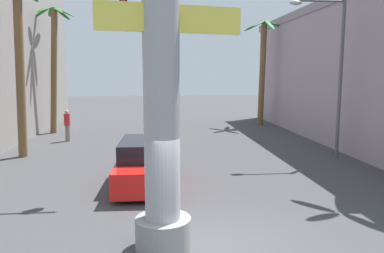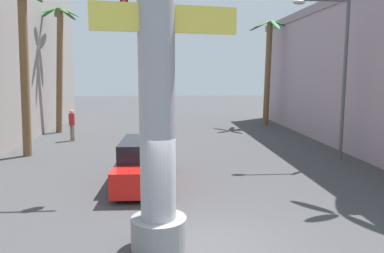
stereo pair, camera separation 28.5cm
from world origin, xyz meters
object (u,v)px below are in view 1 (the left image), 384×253
(palm_tree_far_left, at_px, (54,58))
(palm_tree_mid_left, at_px, (19,58))
(traffic_light_mast, at_px, (23,51))
(pedestrian_far_left, at_px, (67,123))
(neon_sign_pole, at_px, (161,34))
(palm_tree_far_right, at_px, (263,64))
(car_lead, at_px, (146,163))
(street_lamp, at_px, (333,63))

(palm_tree_far_left, height_order, palm_tree_mid_left, palm_tree_far_left)
(traffic_light_mast, bearing_deg, pedestrian_far_left, 95.16)
(palm_tree_far_left, relative_size, pedestrian_far_left, 4.49)
(neon_sign_pole, height_order, palm_tree_far_right, neon_sign_pole)
(palm_tree_far_right, distance_m, pedestrian_far_left, 14.58)
(palm_tree_mid_left, bearing_deg, traffic_light_mast, -70.22)
(neon_sign_pole, xyz_separation_m, palm_tree_far_right, (7.88, 19.46, -0.15))
(palm_tree_mid_left, bearing_deg, palm_tree_far_right, 33.99)
(traffic_light_mast, xyz_separation_m, palm_tree_mid_left, (-1.91, 5.31, -0.02))
(traffic_light_mast, distance_m, palm_tree_far_right, 19.17)
(palm_tree_far_right, bearing_deg, neon_sign_pole, -112.05)
(traffic_light_mast, relative_size, palm_tree_far_right, 0.83)
(traffic_light_mast, relative_size, car_lead, 1.34)
(neon_sign_pole, xyz_separation_m, palm_tree_mid_left, (-6.20, 9.96, -0.13))
(pedestrian_far_left, bearing_deg, neon_sign_pole, -69.70)
(street_lamp, relative_size, pedestrian_far_left, 3.94)
(car_lead, xyz_separation_m, palm_tree_far_left, (-6.02, 12.00, 4.12))
(car_lead, bearing_deg, street_lamp, 20.71)
(street_lamp, distance_m, traffic_light_mast, 12.57)
(palm_tree_far_right, bearing_deg, traffic_light_mast, -129.44)
(car_lead, relative_size, palm_tree_far_left, 0.59)
(car_lead, xyz_separation_m, pedestrian_far_left, (-4.66, 8.79, 0.32))
(street_lamp, xyz_separation_m, palm_tree_far_left, (-14.25, 8.89, 0.54))
(neon_sign_pole, distance_m, palm_tree_mid_left, 11.74)
(street_lamp, distance_m, palm_tree_far_right, 11.28)
(street_lamp, bearing_deg, palm_tree_far_left, 148.06)
(palm_tree_far_left, height_order, pedestrian_far_left, palm_tree_far_left)
(street_lamp, height_order, palm_tree_far_left, palm_tree_far_left)
(neon_sign_pole, bearing_deg, palm_tree_far_right, 67.95)
(street_lamp, distance_m, palm_tree_far_left, 16.80)
(traffic_light_mast, xyz_separation_m, car_lead, (3.83, 0.42, -3.83))
(street_lamp, bearing_deg, neon_sign_pole, -133.48)
(palm_tree_far_right, height_order, pedestrian_far_left, palm_tree_far_right)
(neon_sign_pole, bearing_deg, traffic_light_mast, 132.71)
(car_lead, bearing_deg, palm_tree_far_left, 116.65)
(pedestrian_far_left, bearing_deg, palm_tree_far_right, 23.27)
(palm_tree_mid_left, bearing_deg, neon_sign_pole, -58.08)
(car_lead, height_order, palm_tree_far_right, palm_tree_far_right)
(street_lamp, relative_size, traffic_light_mast, 1.10)
(traffic_light_mast, relative_size, palm_tree_far_left, 0.80)
(traffic_light_mast, distance_m, car_lead, 5.43)
(palm_tree_mid_left, bearing_deg, car_lead, -40.42)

